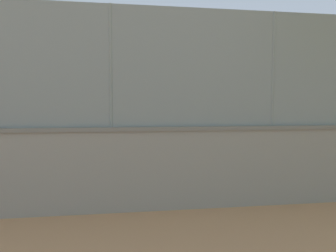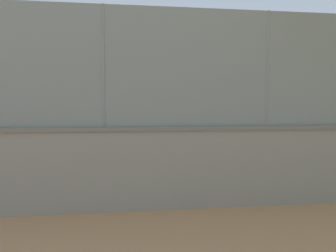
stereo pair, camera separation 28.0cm
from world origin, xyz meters
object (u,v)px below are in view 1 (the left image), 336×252
Objects in this scene: courtside_bench at (164,170)px; player_at_service_line at (252,126)px; player_baseline_waiting at (77,128)px; sports_ball at (53,129)px.

player_at_service_line is at bearing -124.19° from courtside_bench.
player_at_service_line is at bearing -177.85° from player_baseline_waiting.
player_at_service_line reaches higher than sports_ball.
courtside_bench is at bearing 108.67° from player_baseline_waiting.
sports_ball is at bearing 48.65° from player_baseline_waiting.
player_baseline_waiting reaches higher than courtside_bench.
sports_ball is 9.66m from courtside_bench.
courtside_bench is (6.91, 10.17, -0.45)m from player_at_service_line.
player_baseline_waiting is at bearing -71.33° from courtside_bench.
sports_ball reaches higher than courtside_bench.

